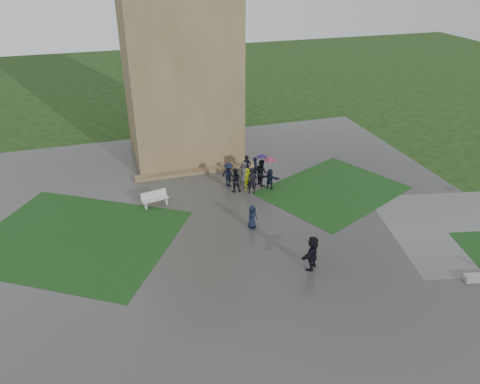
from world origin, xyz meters
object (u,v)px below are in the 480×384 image
object	(u,v)px
tower	(177,38)
pedestrian_near	(312,253)
bench	(155,198)
pedestrian_mid	(252,217)

from	to	relation	value
tower	pedestrian_near	size ratio (longest dim) A/B	9.36
tower	pedestrian_near	xyz separation A→B (m)	(3.33, -17.63, -8.02)
bench	pedestrian_near	size ratio (longest dim) A/B	0.93
pedestrian_near	bench	bearing A→B (deg)	-97.25
tower	pedestrian_mid	bearing A→B (deg)	-82.77
tower	pedestrian_mid	distance (m)	15.38
bench	pedestrian_near	xyz separation A→B (m)	(6.90, -9.14, 0.45)
tower	bench	size ratio (longest dim) A/B	10.05
tower	pedestrian_near	bearing A→B (deg)	-79.32
pedestrian_mid	tower	bearing A→B (deg)	64.89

